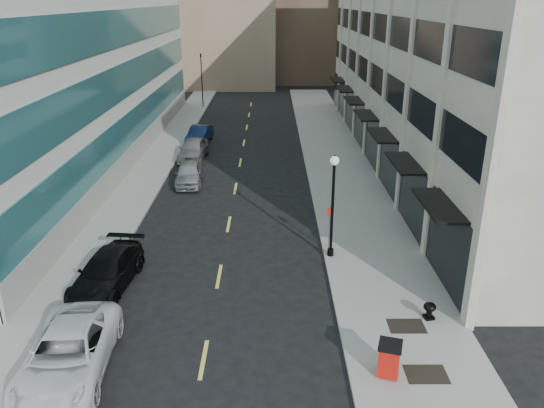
{
  "coord_description": "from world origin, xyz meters",
  "views": [
    {
      "loc": [
        2.39,
        -13.46,
        11.93
      ],
      "look_at": [
        2.44,
        10.0,
        2.78
      ],
      "focal_mm": 35.0,
      "sensor_mm": 36.0,
      "label": 1
    }
  ],
  "objects_px": {
    "trash_bin": "(389,358)",
    "lamppost": "(333,197)",
    "traffic_signal": "(201,57)",
    "sign_post": "(330,221)",
    "car_blue_sedan": "(199,135)",
    "car_black_pickup": "(107,272)",
    "car_silver_sedan": "(189,173)",
    "urn_planter": "(430,309)",
    "car_white_van": "(68,354)",
    "car_grey_sedan": "(193,149)"
  },
  "relations": [
    {
      "from": "trash_bin",
      "to": "sign_post",
      "type": "xyz_separation_m",
      "value": [
        -1.0,
        9.63,
        0.83
      ]
    },
    {
      "from": "lamppost",
      "to": "trash_bin",
      "type": "bearing_deg",
      "value": -83.51
    },
    {
      "from": "traffic_signal",
      "to": "sign_post",
      "type": "distance_m",
      "value": 39.11
    },
    {
      "from": "car_white_van",
      "to": "car_blue_sedan",
      "type": "bearing_deg",
      "value": 85.37
    },
    {
      "from": "traffic_signal",
      "to": "car_silver_sedan",
      "type": "height_order",
      "value": "traffic_signal"
    },
    {
      "from": "car_white_van",
      "to": "lamppost",
      "type": "relative_size",
      "value": 1.12
    },
    {
      "from": "traffic_signal",
      "to": "sign_post",
      "type": "relative_size",
      "value": 3.01
    },
    {
      "from": "car_black_pickup",
      "to": "car_silver_sedan",
      "type": "relative_size",
      "value": 1.17
    },
    {
      "from": "car_silver_sedan",
      "to": "urn_planter",
      "type": "distance_m",
      "value": 20.42
    },
    {
      "from": "car_silver_sedan",
      "to": "trash_bin",
      "type": "bearing_deg",
      "value": -68.56
    },
    {
      "from": "car_blue_sedan",
      "to": "trash_bin",
      "type": "bearing_deg",
      "value": -64.94
    },
    {
      "from": "traffic_signal",
      "to": "car_blue_sedan",
      "type": "relative_size",
      "value": 1.56
    },
    {
      "from": "sign_post",
      "to": "traffic_signal",
      "type": "bearing_deg",
      "value": 92.76
    },
    {
      "from": "lamppost",
      "to": "urn_planter",
      "type": "relative_size",
      "value": 7.49
    },
    {
      "from": "traffic_signal",
      "to": "car_white_van",
      "type": "bearing_deg",
      "value": -88.69
    },
    {
      "from": "car_white_van",
      "to": "sign_post",
      "type": "distance_m",
      "value": 13.54
    },
    {
      "from": "car_white_van",
      "to": "car_grey_sedan",
      "type": "xyz_separation_m",
      "value": [
        0.69,
        25.74,
        0.01
      ]
    },
    {
      "from": "car_blue_sedan",
      "to": "lamppost",
      "type": "distance_m",
      "value": 24.1
    },
    {
      "from": "sign_post",
      "to": "car_grey_sedan",
      "type": "bearing_deg",
      "value": 105.55
    },
    {
      "from": "trash_bin",
      "to": "urn_planter",
      "type": "distance_m",
      "value": 4.06
    },
    {
      "from": "urn_planter",
      "to": "traffic_signal",
      "type": "bearing_deg",
      "value": 107.9
    },
    {
      "from": "car_black_pickup",
      "to": "car_grey_sedan",
      "type": "distance_m",
      "value": 19.95
    },
    {
      "from": "traffic_signal",
      "to": "urn_planter",
      "type": "bearing_deg",
      "value": -72.1
    },
    {
      "from": "lamppost",
      "to": "traffic_signal",
      "type": "bearing_deg",
      "value": 105.79
    },
    {
      "from": "traffic_signal",
      "to": "urn_planter",
      "type": "relative_size",
      "value": 10.14
    },
    {
      "from": "car_blue_sedan",
      "to": "traffic_signal",
      "type": "bearing_deg",
      "value": 102.66
    },
    {
      "from": "car_silver_sedan",
      "to": "trash_bin",
      "type": "height_order",
      "value": "car_silver_sedan"
    },
    {
      "from": "car_grey_sedan",
      "to": "lamppost",
      "type": "distance_m",
      "value": 19.56
    },
    {
      "from": "car_white_van",
      "to": "urn_planter",
      "type": "height_order",
      "value": "car_white_van"
    },
    {
      "from": "car_white_van",
      "to": "lamppost",
      "type": "height_order",
      "value": "lamppost"
    },
    {
      "from": "trash_bin",
      "to": "urn_planter",
      "type": "relative_size",
      "value": 1.8
    },
    {
      "from": "car_blue_sedan",
      "to": "trash_bin",
      "type": "distance_m",
      "value": 32.59
    },
    {
      "from": "car_grey_sedan",
      "to": "trash_bin",
      "type": "relative_size",
      "value": 3.84
    },
    {
      "from": "car_silver_sedan",
      "to": "lamppost",
      "type": "xyz_separation_m",
      "value": [
        8.5,
        -11.18,
        2.43
      ]
    },
    {
      "from": "car_black_pickup",
      "to": "car_blue_sedan",
      "type": "distance_m",
      "value": 24.9
    },
    {
      "from": "car_black_pickup",
      "to": "sign_post",
      "type": "height_order",
      "value": "sign_post"
    },
    {
      "from": "car_grey_sedan",
      "to": "lamppost",
      "type": "relative_size",
      "value": 0.92
    },
    {
      "from": "sign_post",
      "to": "urn_planter",
      "type": "distance_m",
      "value": 7.19
    },
    {
      "from": "traffic_signal",
      "to": "car_black_pickup",
      "type": "bearing_deg",
      "value": -89.02
    },
    {
      "from": "sign_post",
      "to": "lamppost",
      "type": "bearing_deg",
      "value": -103.37
    },
    {
      "from": "car_grey_sedan",
      "to": "sign_post",
      "type": "bearing_deg",
      "value": -57.0
    },
    {
      "from": "car_blue_sedan",
      "to": "urn_planter",
      "type": "height_order",
      "value": "car_blue_sedan"
    },
    {
      "from": "car_black_pickup",
      "to": "car_blue_sedan",
      "type": "xyz_separation_m",
      "value": [
        0.93,
        24.89,
        -0.01
      ]
    },
    {
      "from": "trash_bin",
      "to": "urn_planter",
      "type": "xyz_separation_m",
      "value": [
        2.3,
        3.33,
        -0.25
      ]
    },
    {
      "from": "urn_planter",
      "to": "sign_post",
      "type": "bearing_deg",
      "value": 117.66
    },
    {
      "from": "car_black_pickup",
      "to": "urn_planter",
      "type": "xyz_separation_m",
      "value": [
        13.4,
        -2.74,
        -0.18
      ]
    },
    {
      "from": "urn_planter",
      "to": "lamppost",
      "type": "bearing_deg",
      "value": 121.07
    },
    {
      "from": "trash_bin",
      "to": "lamppost",
      "type": "height_order",
      "value": "lamppost"
    },
    {
      "from": "car_silver_sedan",
      "to": "car_blue_sedan",
      "type": "distance_m",
      "value": 10.99
    },
    {
      "from": "traffic_signal",
      "to": "car_grey_sedan",
      "type": "height_order",
      "value": "traffic_signal"
    }
  ]
}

